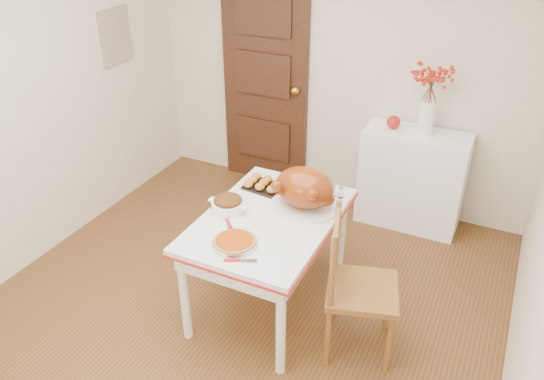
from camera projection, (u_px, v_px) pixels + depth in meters
The scene contains 18 objects.
floor at pixel (230, 321), 3.74m from camera, with size 3.50×4.00×0.00m, color #572F13.
wall_back at pixel (339, 66), 4.68m from camera, with size 3.50×0.00×2.50m, color beige.
wall_left at pixel (5, 111), 3.78m from camera, with size 0.00×4.00×2.50m, color beige.
door_back at pixel (265, 80), 5.03m from camera, with size 0.85×0.06×2.06m, color #402012.
photo_board at pixel (116, 36), 4.58m from camera, with size 0.03×0.35×0.45m, color tan.
sideboard at pixel (412, 179), 4.62m from camera, with size 0.86×0.38×0.86m, color white.
kitchen_table at pixel (269, 262), 3.73m from camera, with size 0.84×1.22×0.73m, color white, non-canonical shape.
chair_oak at pixel (363, 287), 3.31m from camera, with size 0.43×0.43×0.97m, color #915B22, non-canonical shape.
berry_vase at pixel (429, 100), 4.24m from camera, with size 0.30×0.30×0.59m, color white, non-canonical shape.
apple at pixel (393, 122), 4.45m from camera, with size 0.11×0.11×0.11m, color #A71813.
turkey_platter at pixel (304, 190), 3.56m from camera, with size 0.47×0.37×0.29m, color #8E370C, non-canonical shape.
pumpkin_pie at pixel (234, 242), 3.26m from camera, with size 0.27×0.27×0.06m, color #993E07.
stuffing_dish at pixel (228, 204), 3.59m from camera, with size 0.28×0.22×0.11m, color #5F3311, non-canonical shape.
rolls_tray at pixel (264, 184), 3.86m from camera, with size 0.26×0.21×0.07m, color #BA7F1F, non-canonical shape.
pie_server at pixel (241, 260), 3.13m from camera, with size 0.19×0.06×0.01m, color silver, non-canonical shape.
carving_knife at pixel (232, 231), 3.39m from camera, with size 0.28×0.07×0.01m, color silver, non-canonical shape.
drinking_glass at pixel (304, 180), 3.86m from camera, with size 0.07×0.07×0.12m, color white.
shaker_pair at pixel (337, 191), 3.75m from camera, with size 0.09×0.03×0.08m, color white, non-canonical shape.
Camera 1 is at (1.48, -2.38, 2.66)m, focal length 35.71 mm.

